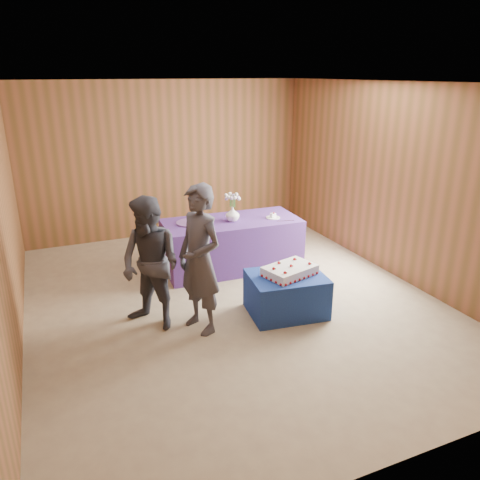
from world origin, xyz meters
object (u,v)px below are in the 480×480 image
cake_table (286,294)px  serving_table (232,244)px  guest_left (200,260)px  guest_right (151,264)px  sheet_cake (290,270)px  vase (232,214)px

cake_table → serving_table: size_ratio=0.45×
cake_table → guest_left: (-1.08, 0.05, 0.60)m
cake_table → serving_table: 1.59m
guest_right → sheet_cake: bearing=41.9°
guest_left → vase: bearing=125.1°
guest_right → guest_left: bearing=23.3°
cake_table → guest_right: 1.68m
serving_table → guest_right: guest_right is taller
vase → guest_left: 1.80m
serving_table → sheet_cake: size_ratio=2.76×
sheet_cake → vase: 1.57m
serving_table → guest_right: bearing=-137.4°
sheet_cake → vase: vase is taller
guest_left → serving_table: bearing=125.8°
sheet_cake → vase: (-0.12, 1.54, 0.30)m
guest_left → cake_table: bearing=66.2°
cake_table → sheet_cake: sheet_cake is taller
cake_table → vase: (-0.07, 1.55, 0.61)m
serving_table → guest_right: (-1.49, -1.25, 0.40)m
serving_table → guest_left: 1.89m
serving_table → sheet_cake: bearing=-83.3°
cake_table → vase: vase is taller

